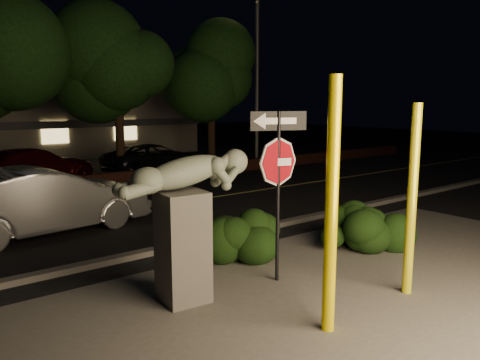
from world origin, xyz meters
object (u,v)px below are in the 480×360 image
yellow_pole_left (331,208)px  parked_car_darkred (34,166)px  yellow_pole_right (412,201)px  silver_sedan (45,201)px  sculpture (184,211)px  streetlight (254,55)px  parked_car_dark (154,158)px  signpost (278,162)px

yellow_pole_left → parked_car_darkred: (0.09, 15.09, -1.05)m
yellow_pole_right → silver_sedan: yellow_pole_right is taller
yellow_pole_left → sculpture: size_ratio=1.46×
streetlight → parked_car_dark: size_ratio=1.96×
parked_car_dark → silver_sedan: bearing=132.3°
yellow_pole_left → sculpture: bearing=116.0°
sculpture → parked_car_darkred: size_ratio=0.49×
sculpture → parked_car_dark: size_ratio=0.51×
signpost → streetlight: 16.34m
parked_car_dark → parked_car_darkred: bearing=84.0°
streetlight → parked_car_darkred: (-10.50, 0.72, -4.79)m
sculpture → parked_car_dark: 14.36m
silver_sedan → parked_car_darkred: silver_sedan is taller
sculpture → silver_sedan: sculpture is taller
sculpture → silver_sedan: (-0.60, 5.46, -0.67)m
silver_sedan → parked_car_dark: size_ratio=1.05×
signpost → silver_sedan: (-2.31, 5.76, -1.33)m
yellow_pole_right → signpost: size_ratio=1.05×
silver_sedan → parked_car_dark: 10.12m
sculpture → yellow_pole_left: bearing=-58.4°
yellow_pole_right → parked_car_darkred: size_ratio=0.65×
yellow_pole_left → signpost: yellow_pole_left is taller
yellow_pole_right → parked_car_dark: 15.31m
yellow_pole_left → streetlight: (10.59, 14.37, 3.73)m
signpost → parked_car_dark: 14.04m
signpost → parked_car_dark: signpost is taller
parked_car_darkred → yellow_pole_right: bearing=169.5°
yellow_pole_right → streetlight: bearing=59.1°
yellow_pole_right → signpost: yellow_pole_right is taller
yellow_pole_right → silver_sedan: (-3.65, 7.50, -0.77)m
yellow_pole_left → signpost: (0.69, 1.80, 0.38)m
parked_car_darkred → yellow_pole_left: bearing=161.8°
sculpture → parked_car_darkred: sculpture is taller
signpost → silver_sedan: bearing=131.8°
yellow_pole_right → streetlight: 17.13m
sculpture → parked_car_darkred: bearing=90.7°
streetlight → sculpture: bearing=-124.5°
yellow_pole_right → signpost: bearing=127.5°
yellow_pole_right → signpost: 2.27m
yellow_pole_left → sculpture: 2.35m
yellow_pole_left → yellow_pole_right: (2.03, 0.05, -0.18)m
streetlight → silver_sedan: bearing=-141.9°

